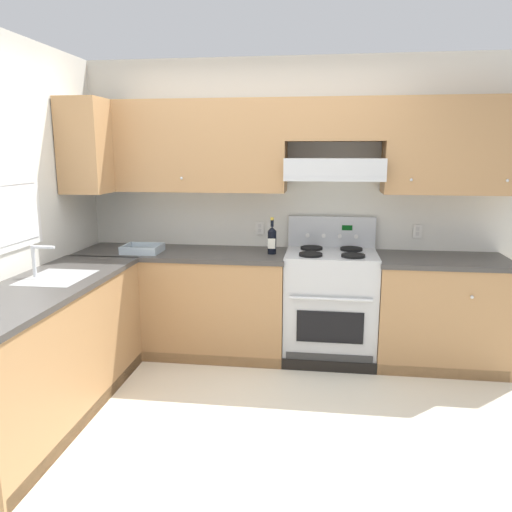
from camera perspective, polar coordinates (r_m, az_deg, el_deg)
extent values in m
plane|color=beige|center=(3.41, -2.94, -19.14)|extent=(7.04, 7.04, 0.00)
cube|color=silver|center=(4.52, 6.47, 5.66)|extent=(4.68, 0.12, 2.55)
cube|color=#A87A4C|center=(4.41, -7.97, 12.30)|extent=(1.72, 0.34, 0.76)
cube|color=#A87A4C|center=(4.38, 21.87, 11.59)|extent=(1.11, 0.34, 0.76)
cube|color=#A87A4C|center=(4.26, 9.07, 15.12)|extent=(0.80, 0.34, 0.34)
cube|color=#B7BABC|center=(4.22, 8.91, 9.85)|extent=(0.80, 0.46, 0.17)
cube|color=#B7BABC|center=(4.00, 8.93, 8.68)|extent=(0.80, 0.03, 0.04)
sphere|color=silver|center=(4.24, -8.53, 8.79)|extent=(0.02, 0.02, 0.02)
sphere|color=silver|center=(4.13, 17.34, 8.32)|extent=(0.02, 0.02, 0.02)
sphere|color=silver|center=(4.31, 26.82, 7.71)|extent=(0.02, 0.02, 0.02)
cube|color=silver|center=(4.51, 0.43, 3.21)|extent=(0.08, 0.01, 0.12)
cube|color=silver|center=(4.50, 0.43, 3.48)|extent=(0.03, 0.00, 0.03)
cube|color=silver|center=(4.51, 0.43, 2.93)|extent=(0.03, 0.00, 0.03)
cube|color=silver|center=(4.55, 17.99, 2.71)|extent=(0.08, 0.01, 0.12)
cube|color=silver|center=(4.54, 18.02, 2.97)|extent=(0.03, 0.00, 0.03)
cube|color=silver|center=(4.55, 17.98, 2.43)|extent=(0.03, 0.00, 0.03)
cube|color=#A87A4C|center=(4.51, -18.12, 11.83)|extent=(0.34, 0.64, 0.76)
cube|color=#A87A4C|center=(4.49, -8.15, -5.40)|extent=(1.78, 0.61, 0.87)
cube|color=#3D3A38|center=(4.37, -8.32, 0.31)|extent=(1.80, 0.63, 0.04)
cube|color=#A87A4C|center=(4.43, 20.20, -6.23)|extent=(1.03, 0.61, 0.87)
cube|color=#3D3A38|center=(4.32, 20.63, -0.48)|extent=(1.05, 0.63, 0.04)
cube|color=black|center=(4.22, 3.09, -12.11)|extent=(3.54, 0.06, 0.09)
sphere|color=silver|center=(4.24, -14.05, -3.21)|extent=(0.03, 0.03, 0.03)
sphere|color=silver|center=(4.11, 23.48, -4.34)|extent=(0.03, 0.03, 0.03)
cube|color=#A87A4C|center=(3.63, -23.06, -10.45)|extent=(0.61, 1.89, 0.87)
cube|color=#3D3A38|center=(3.49, -23.66, -3.51)|extent=(0.63, 1.91, 0.04)
cube|color=black|center=(3.67, -18.69, -16.61)|extent=(0.06, 1.85, 0.09)
cube|color=#999B9E|center=(3.69, -21.80, -2.33)|extent=(0.40, 0.48, 0.01)
cube|color=#28282B|center=(3.70, -21.72, -3.42)|extent=(0.34, 0.42, 0.14)
cylinder|color=silver|center=(3.74, -24.07, -0.54)|extent=(0.03, 0.03, 0.22)
cylinder|color=silver|center=(3.68, -23.14, 0.94)|extent=(0.16, 0.02, 0.02)
cube|color=#B7BABC|center=(4.32, 8.44, -5.80)|extent=(0.76, 0.58, 0.91)
cube|color=black|center=(4.07, 8.45, -8.06)|extent=(0.53, 0.01, 0.26)
cylinder|color=silver|center=(3.97, 8.56, -4.91)|extent=(0.65, 0.02, 0.02)
cube|color=#333333|center=(4.17, 8.33, -11.74)|extent=(0.70, 0.01, 0.11)
cube|color=#B7BABC|center=(4.21, 8.63, 0.23)|extent=(0.76, 0.58, 0.02)
cube|color=#B7BABC|center=(4.45, 8.64, 2.65)|extent=(0.76, 0.04, 0.29)
cube|color=#053F0C|center=(4.43, 10.38, 3.20)|extent=(0.09, 0.01, 0.04)
cylinder|color=black|center=(4.07, 6.27, 0.17)|extent=(0.19, 0.19, 0.02)
cylinder|color=black|center=(4.07, 6.27, 0.08)|extent=(0.07, 0.07, 0.01)
cylinder|color=black|center=(4.07, 11.05, 0.04)|extent=(0.19, 0.19, 0.02)
cylinder|color=black|center=(4.08, 11.05, -0.05)|extent=(0.07, 0.07, 0.01)
cylinder|color=black|center=(4.34, 6.37, 0.91)|extent=(0.19, 0.19, 0.02)
cylinder|color=black|center=(4.34, 6.37, 0.83)|extent=(0.07, 0.07, 0.01)
cylinder|color=black|center=(4.35, 10.85, 0.78)|extent=(0.19, 0.19, 0.02)
cylinder|color=black|center=(4.35, 10.85, 0.71)|extent=(0.07, 0.07, 0.01)
cylinder|color=white|center=(4.44, 5.93, 2.36)|extent=(0.04, 0.02, 0.04)
cylinder|color=white|center=(4.44, 7.75, 2.31)|extent=(0.04, 0.02, 0.04)
cylinder|color=white|center=(4.44, 9.56, 2.26)|extent=(0.04, 0.02, 0.04)
cylinder|color=white|center=(4.45, 11.37, 2.21)|extent=(0.04, 0.02, 0.04)
cylinder|color=black|center=(4.20, 1.84, 1.57)|extent=(0.07, 0.07, 0.19)
cone|color=black|center=(4.18, 1.85, 3.12)|extent=(0.07, 0.07, 0.04)
cylinder|color=black|center=(4.17, 1.86, 3.89)|extent=(0.03, 0.03, 0.08)
cylinder|color=gold|center=(4.17, 1.86, 4.29)|extent=(0.03, 0.03, 0.02)
cube|color=silver|center=(4.16, 1.79, 1.42)|extent=(0.06, 0.00, 0.09)
cube|color=#9EADB7|center=(4.38, -12.84, 0.51)|extent=(0.25, 0.22, 0.02)
cube|color=#9EADB7|center=(4.26, -13.44, 0.51)|extent=(0.32, 0.01, 0.07)
cube|color=#9EADB7|center=(4.49, -12.29, 1.14)|extent=(0.32, 0.01, 0.07)
cube|color=#9EADB7|center=(4.43, -14.69, 0.88)|extent=(0.01, 0.24, 0.07)
cube|color=#9EADB7|center=(4.33, -10.97, 0.79)|extent=(0.01, 0.24, 0.07)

